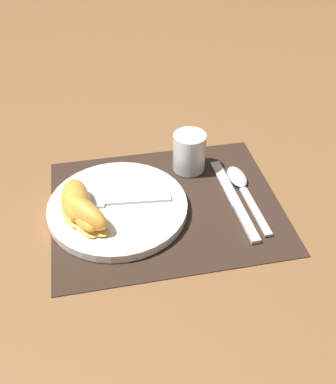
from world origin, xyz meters
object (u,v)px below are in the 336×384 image
at_px(citrus_wedge_0, 76,201).
at_px(spoon, 241,185).
at_px(plate, 118,207).
at_px(knife, 235,201).
at_px(juice_glass, 189,154).
at_px(citrus_wedge_2, 83,213).
at_px(citrus_wedge_1, 80,209).
at_px(fork, 109,202).

bearing_deg(citrus_wedge_0, spoon, 3.57).
distance_m(plate, spoon, 0.24).
height_order(spoon, citrus_wedge_0, citrus_wedge_0).
relative_size(knife, citrus_wedge_0, 2.14).
height_order(juice_glass, knife, juice_glass).
bearing_deg(plate, citrus_wedge_2, -148.54).
bearing_deg(citrus_wedge_0, juice_glass, 23.58).
distance_m(citrus_wedge_1, citrus_wedge_2, 0.02).
bearing_deg(citrus_wedge_1, fork, 23.18).
xyz_separation_m(fork, citrus_wedge_2, (-0.05, -0.04, 0.02)).
distance_m(juice_glass, spoon, 0.12).
bearing_deg(citrus_wedge_2, citrus_wedge_1, 105.36).
bearing_deg(citrus_wedge_2, plate, 31.46).
xyz_separation_m(knife, citrus_wedge_0, (-0.28, 0.02, 0.03)).
bearing_deg(fork, citrus_wedge_0, -175.77).
relative_size(fork, citrus_wedge_1, 1.39).
bearing_deg(spoon, citrus_wedge_2, -169.52).
bearing_deg(citrus_wedge_1, juice_glass, 27.88).
xyz_separation_m(spoon, citrus_wedge_0, (-0.31, -0.02, 0.03)).
bearing_deg(spoon, knife, -124.04).
distance_m(plate, juice_glass, 0.18).
bearing_deg(citrus_wedge_0, citrus_wedge_2, -71.89).
distance_m(plate, citrus_wedge_0, 0.08).
bearing_deg(citrus_wedge_2, juice_glass, 32.14).
relative_size(spoon, citrus_wedge_2, 1.71).
bearing_deg(juice_glass, citrus_wedge_0, -156.42).
bearing_deg(spoon, fork, -176.58).
xyz_separation_m(plate, citrus_wedge_2, (-0.06, -0.04, 0.03)).
relative_size(knife, fork, 1.19).
bearing_deg(juice_glass, citrus_wedge_2, -147.86).
height_order(knife, spoon, spoon).
xyz_separation_m(juice_glass, fork, (-0.17, -0.09, -0.02)).
bearing_deg(citrus_wedge_1, citrus_wedge_2, -74.64).
relative_size(plate, fork, 1.30).
bearing_deg(spoon, citrus_wedge_1, -173.11).
relative_size(citrus_wedge_0, citrus_wedge_1, 0.78).
height_order(fork, citrus_wedge_1, citrus_wedge_1).
bearing_deg(knife, citrus_wedge_1, 179.75).
xyz_separation_m(juice_glass, spoon, (0.08, -0.08, -0.03)).
bearing_deg(citrus_wedge_0, fork, 4.23).
height_order(citrus_wedge_0, citrus_wedge_2, citrus_wedge_2).
bearing_deg(spoon, plate, -175.50).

